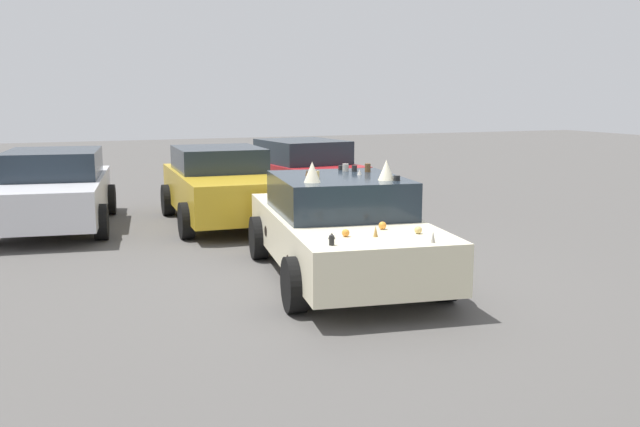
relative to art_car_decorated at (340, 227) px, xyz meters
The scene contains 5 objects.
ground_plane 0.69m from the art_car_decorated, behind, with size 60.00×60.00×0.00m, color #514F4C.
art_car_decorated is the anchor object (origin of this frame).
parked_sedan_row_back_center 7.21m from the art_car_decorated, 15.35° to the right, with size 4.22×2.37×1.41m.
parked_sedan_near_right 4.62m from the art_car_decorated, ahead, with size 4.12×2.14×1.44m.
parked_sedan_behind_right 6.31m from the art_car_decorated, 33.72° to the left, with size 4.47×2.49×1.43m.
Camera 1 is at (-8.47, 3.70, 2.47)m, focal length 39.29 mm.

